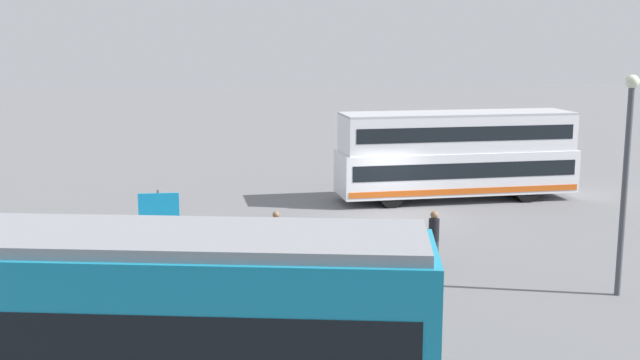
# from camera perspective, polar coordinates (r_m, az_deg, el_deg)

# --- Properties ---
(ground_plane) EXTENTS (160.00, 160.00, 0.00)m
(ground_plane) POSITION_cam_1_polar(r_m,az_deg,el_deg) (30.36, 5.66, -2.70)
(ground_plane) COLOR slate
(double_decker_bus) EXTENTS (10.22, 3.10, 3.73)m
(double_decker_bus) POSITION_cam_1_polar(r_m,az_deg,el_deg) (33.60, 9.89, 1.80)
(double_decker_bus) COLOR white
(double_decker_bus) RESTS_ON ground
(tram_yellow) EXTENTS (14.86, 5.42, 3.61)m
(tram_yellow) POSITION_cam_1_polar(r_m,az_deg,el_deg) (15.00, -21.21, -9.81)
(tram_yellow) COLOR teal
(tram_yellow) RESTS_ON ground
(pedestrian_near_railing) EXTENTS (0.41, 0.41, 1.64)m
(pedestrian_near_railing) POSITION_cam_1_polar(r_m,az_deg,el_deg) (23.96, -3.21, -3.92)
(pedestrian_near_railing) COLOR #33384C
(pedestrian_near_railing) RESTS_ON ground
(pedestrian_crossing) EXTENTS (0.45, 0.45, 1.77)m
(pedestrian_crossing) POSITION_cam_1_polar(r_m,az_deg,el_deg) (23.62, 8.29, -4.01)
(pedestrian_crossing) COLOR #33384C
(pedestrian_crossing) RESTS_ON ground
(pedestrian_railing) EXTENTS (8.04, 0.48, 1.08)m
(pedestrian_railing) POSITION_cam_1_polar(r_m,az_deg,el_deg) (23.45, -1.18, -4.73)
(pedestrian_railing) COLOR gray
(pedestrian_railing) RESTS_ON ground
(info_sign) EXTENTS (1.18, 0.12, 2.47)m
(info_sign) POSITION_cam_1_polar(r_m,az_deg,el_deg) (23.44, -11.64, -2.48)
(info_sign) COLOR slate
(info_sign) RESTS_ON ground
(street_lamp) EXTENTS (0.36, 0.36, 5.91)m
(street_lamp) POSITION_cam_1_polar(r_m,az_deg,el_deg) (22.00, 21.40, 0.91)
(street_lamp) COLOR #4C4C51
(street_lamp) RESTS_ON ground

